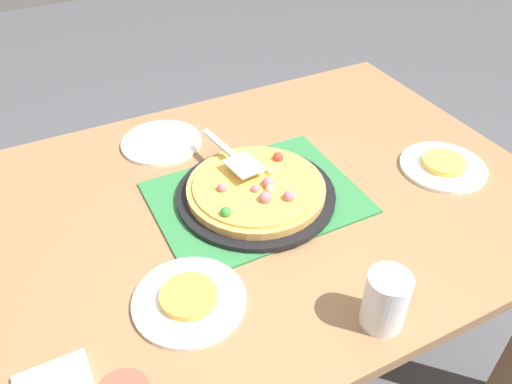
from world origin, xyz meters
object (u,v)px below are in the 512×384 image
Objects in this scene: plate_far_right at (443,167)px; pizza_server at (233,155)px; served_slice_right at (444,163)px; pizza at (256,188)px; plate_near_left at (189,300)px; pizza_pan at (256,194)px; plate_side at (161,142)px; served_slice_left at (189,296)px; cup_far at (385,300)px.

plate_far_right is 0.55m from pizza_server.
served_slice_right is 0.47× the size of pizza_server.
pizza is 0.11m from pizza_server.
plate_near_left is 0.94× the size of pizza_server.
plate_side is (-0.13, 0.33, -0.01)m from pizza_pan.
plate_near_left is 2.00× the size of served_slice_left.
served_slice_right is (0.61, -0.44, 0.01)m from plate_side.
served_slice_left is at bearing -171.73° from plate_far_right.
plate_side is (-0.61, 0.44, 0.00)m from plate_far_right.
cup_far is 0.52m from pizza_server.
plate_far_right is 2.00× the size of served_slice_left.
plate_side is at bearing 76.77° from plate_near_left.
pizza_server is (0.24, 0.32, 0.05)m from served_slice_left.
served_slice_left is 0.40m from pizza_server.
pizza_pan is 1.73× the size of plate_near_left.
plate_side is 0.27m from pizza_server.
plate_near_left is 1.83× the size of cup_far.
pizza_pan is 0.50m from plate_far_right.
cup_far is at bearing -83.78° from pizza_pan.
plate_near_left is at bearing -171.73° from plate_far_right.
plate_far_right is at bearing -35.64° from plate_side.
served_slice_left is at bearing -127.48° from pizza_server.
served_slice_right is (0.74, 0.11, 0.00)m from served_slice_left.
plate_near_left is at bearing -139.55° from pizza.
cup_far reaches higher than plate_side.
served_slice_left is at bearing -103.23° from plate_side.
plate_near_left is 1.00× the size of plate_side.
cup_far is (0.30, -0.20, 0.06)m from plate_near_left.
served_slice_left is (-0.74, -0.11, 0.01)m from plate_far_right.
pizza_server is at bearing 97.84° from pizza.
cup_far is (0.17, -0.75, 0.06)m from plate_side.
plate_near_left is at bearing -127.48° from pizza_server.
pizza is at bearing 40.45° from plate_near_left.
plate_side is 0.56m from served_slice_left.
served_slice_right reaches higher than plate_near_left.
served_slice_left reaches higher than plate_far_right.
served_slice_left reaches higher than plate_side.
pizza_server is at bearing 52.52° from plate_near_left.
served_slice_right is at bearing 8.27° from plate_near_left.
cup_far is (-0.44, -0.31, 0.06)m from plate_far_right.
pizza is 0.50m from plate_far_right.
pizza_server is (0.11, -0.23, 0.07)m from plate_side.
plate_far_right is at bearing 35.08° from cup_far.
pizza is 1.50× the size of plate_far_right.
pizza_pan is 1.73× the size of plate_side.
pizza_server is (-0.06, 0.52, 0.01)m from cup_far.
served_slice_left is 0.75m from served_slice_right.
cup_far is at bearing -83.47° from pizza_server.
plate_near_left is 0.01m from served_slice_left.
cup_far is (0.05, -0.42, 0.03)m from pizza.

